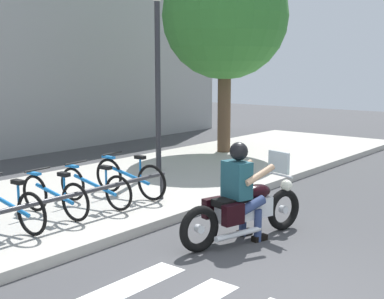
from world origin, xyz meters
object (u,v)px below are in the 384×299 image
bicycle_4 (54,196)px  bicycle_6 (129,177)px  bicycle_5 (94,187)px  tree_near_rack (225,17)px  rider (241,185)px  bicycle_3 (7,206)px  motorcycle (245,209)px  street_lamp (158,65)px  bike_rack (29,207)px

bicycle_4 → bicycle_6: (1.61, -0.00, 0.02)m
bicycle_5 → tree_near_rack: (5.93, 1.61, 3.29)m
rider → bicycle_6: bearing=82.1°
bicycle_6 → bicycle_3: bearing=180.0°
bicycle_4 → bicycle_5: bearing=0.1°
motorcycle → street_lamp: size_ratio=0.54×
motorcycle → bicycle_3: (-2.13, 2.67, 0.04)m
rider → street_lamp: 4.86m
rider → motorcycle: bearing=-17.1°
bicycle_6 → tree_near_rack: (5.12, 1.61, 3.27)m
bicycle_4 → street_lamp: 4.37m
motorcycle → bicycle_6: motorcycle is taller
street_lamp → bicycle_6: bearing=-149.7°
street_lamp → tree_near_rack: 3.33m
bicycle_3 → bike_rack: 0.56m
rider → bicycle_6: (0.37, 2.65, -0.32)m
motorcycle → bicycle_5: 2.72m
rider → bicycle_4: rider is taller
bicycle_6 → motorcycle: bearing=-96.2°
rider → bicycle_5: size_ratio=0.85×
rider → bicycle_4: (-1.25, 2.65, -0.34)m
bicycle_3 → street_lamp: (4.48, 1.21, 2.01)m
rider → tree_near_rack: tree_near_rack is taller
bicycle_6 → street_lamp: street_lamp is taller
bicycle_5 → street_lamp: bearing=22.8°
bicycle_3 → street_lamp: size_ratio=0.42×
bike_rack → bicycle_6: bearing=12.9°
rider → bicycle_5: 2.71m
rider → bicycle_4: 2.95m
tree_near_rack → bicycle_6: bearing=-162.6°
bike_rack → street_lamp: street_lamp is taller
tree_near_rack → bicycle_4: bearing=-166.6°
motorcycle → bicycle_5: size_ratio=1.31×
motorcycle → bike_rack: 3.01m
bicycle_5 → street_lamp: (2.87, 1.21, 2.03)m
rider → tree_near_rack: (5.49, 4.25, 2.94)m
bicycle_4 → motorcycle: bearing=-63.6°
motorcycle → bicycle_3: 3.42m
motorcycle → bicycle_6: size_ratio=1.32×
bike_rack → bicycle_4: bearing=34.5°
bicycle_3 → bike_rack: bicycle_3 is taller
street_lamp → bicycle_4: bearing=-161.8°
motorcycle → bicycle_4: 2.98m
rider → bicycle_3: bearing=127.8°
motorcycle → tree_near_rack: tree_near_rack is taller
bike_rack → motorcycle: bearing=-44.8°
bike_rack → tree_near_rack: 8.47m
bicycle_3 → bicycle_6: bicycle_6 is taller
tree_near_rack → rider: bearing=-142.2°
bicycle_3 → bicycle_5: bearing=0.0°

